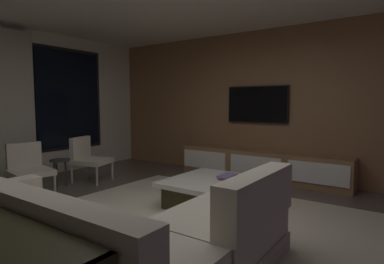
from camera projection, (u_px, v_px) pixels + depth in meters
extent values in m
plane|color=#564C44|center=(165.00, 231.00, 3.43)|extent=(9.20, 9.20, 0.00)
cube|color=black|center=(69.00, 99.00, 6.42)|extent=(1.52, 0.02, 2.02)
cube|color=black|center=(69.00, 99.00, 6.41)|extent=(1.40, 0.03, 1.90)
cube|color=#8E6642|center=(272.00, 104.00, 5.81)|extent=(0.12, 7.80, 2.70)
cube|color=beige|center=(191.00, 222.00, 3.66)|extent=(3.20, 3.80, 0.01)
cube|color=beige|center=(63.00, 244.00, 2.43)|extent=(0.86, 2.42, 0.24)
cube|color=beige|center=(13.00, 217.00, 2.11)|extent=(0.20, 2.50, 0.40)
cube|color=#B1A997|center=(219.00, 250.00, 2.79)|extent=(1.10, 0.90, 0.18)
cube|color=beige|center=(219.00, 227.00, 2.77)|extent=(1.07, 0.86, 0.24)
cube|color=beige|center=(257.00, 198.00, 2.54)|extent=(1.10, 0.20, 0.40)
cube|color=#B2A893|center=(56.00, 227.00, 2.04)|extent=(0.10, 0.36, 0.36)
cube|color=#33301B|center=(214.00, 195.00, 4.23)|extent=(1.00, 1.00, 0.30)
cube|color=white|center=(215.00, 182.00, 4.22)|extent=(1.16, 1.16, 0.06)
cube|color=#D17B46|center=(228.00, 178.00, 4.27)|extent=(0.24, 0.21, 0.03)
cube|color=slate|center=(227.00, 176.00, 4.27)|extent=(0.29, 0.17, 0.03)
cylinder|color=#B2ADA0|center=(113.00, 170.00, 5.75)|extent=(0.04, 0.04, 0.36)
cylinder|color=#B2ADA0|center=(97.00, 175.00, 5.30)|extent=(0.04, 0.04, 0.36)
cylinder|color=#B2ADA0|center=(89.00, 168.00, 5.90)|extent=(0.04, 0.04, 0.36)
cylinder|color=#B2ADA0|center=(72.00, 173.00, 5.45)|extent=(0.04, 0.04, 0.36)
cube|color=beige|center=(92.00, 161.00, 5.58)|extent=(0.68, 0.70, 0.08)
cube|color=beige|center=(80.00, 148.00, 5.63)|extent=(0.49, 0.22, 0.38)
cylinder|color=#B2ADA0|center=(55.00, 185.00, 4.68)|extent=(0.04, 0.04, 0.36)
cylinder|color=#B2ADA0|center=(20.00, 191.00, 4.34)|extent=(0.04, 0.04, 0.36)
cylinder|color=#B2ADA0|center=(41.00, 179.00, 5.03)|extent=(0.04, 0.04, 0.36)
cylinder|color=#B2ADA0|center=(8.00, 185.00, 4.68)|extent=(0.04, 0.04, 0.36)
cube|color=beige|center=(31.00, 173.00, 4.67)|extent=(0.62, 0.63, 0.08)
cube|color=beige|center=(24.00, 155.00, 4.81)|extent=(0.49, 0.15, 0.38)
cylinder|color=#333338|center=(55.00, 175.00, 5.12)|extent=(0.03, 0.03, 0.46)
cylinder|color=#333338|center=(66.00, 172.00, 5.28)|extent=(0.03, 0.03, 0.46)
cylinder|color=#333338|center=(57.00, 173.00, 5.26)|extent=(0.03, 0.03, 0.46)
cylinder|color=#333338|center=(60.00, 160.00, 5.18)|extent=(0.32, 0.32, 0.02)
cube|color=#8E6642|center=(260.00, 165.00, 5.74)|extent=(0.44, 3.10, 0.52)
cube|color=white|center=(317.00, 173.00, 4.95)|extent=(0.02, 0.93, 0.33)
cube|color=white|center=(255.00, 166.00, 5.54)|extent=(0.02, 0.93, 0.33)
cube|color=white|center=(204.00, 160.00, 6.14)|extent=(0.02, 0.93, 0.33)
cube|color=#39281A|center=(308.00, 180.00, 5.22)|extent=(0.33, 0.68, 0.19)
cube|color=#D1BF89|center=(324.00, 183.00, 5.08)|extent=(0.03, 0.04, 0.15)
cube|color=#B6B54F|center=(319.00, 182.00, 5.13)|extent=(0.03, 0.04, 0.16)
cube|color=#C159C9|center=(313.00, 181.00, 5.18)|extent=(0.03, 0.04, 0.17)
cube|color=#D74CB8|center=(308.00, 180.00, 5.23)|extent=(0.03, 0.04, 0.18)
cube|color=#9C7164|center=(302.00, 181.00, 5.28)|extent=(0.03, 0.04, 0.14)
cube|color=slate|center=(297.00, 179.00, 5.32)|extent=(0.03, 0.04, 0.17)
cube|color=gold|center=(292.00, 178.00, 5.37)|extent=(0.03, 0.04, 0.17)
cube|color=black|center=(257.00, 104.00, 5.87)|extent=(0.04, 1.16, 0.67)
cube|color=black|center=(257.00, 104.00, 5.86)|extent=(0.05, 1.12, 0.63)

